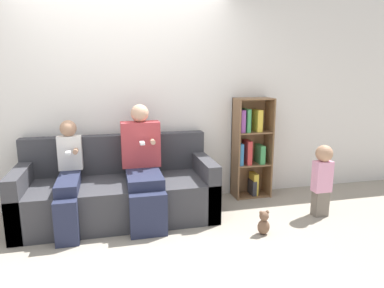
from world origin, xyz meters
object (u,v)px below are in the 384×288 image
adult_seated (143,163)px  toddler_standing (322,176)px  couch (119,192)px  teddy_bear (264,223)px  bookshelf (250,148)px  child_seated (68,177)px

adult_seated → toddler_standing: size_ratio=1.53×
couch → toddler_standing: couch is taller
adult_seated → teddy_bear: size_ratio=4.97×
couch → bookshelf: 1.75m
child_seated → toddler_standing: child_seated is taller
couch → adult_seated: (0.27, -0.10, 0.35)m
couch → bookshelf: size_ratio=1.63×
couch → teddy_bear: 1.60m
adult_seated → bookshelf: (1.42, 0.40, 0.00)m
teddy_bear → toddler_standing: bearing=18.8°
adult_seated → teddy_bear: (1.12, -0.67, -0.52)m
adult_seated → child_seated: (-0.77, -0.05, -0.09)m
couch → bookshelf: bookshelf is taller
couch → adult_seated: adult_seated is taller
adult_seated → toddler_standing: (1.94, -0.39, -0.18)m
child_seated → bookshelf: 2.23m
child_seated → adult_seated: bearing=3.4°
couch → toddler_standing: bearing=-12.5°
child_seated → bookshelf: (2.18, 0.45, 0.09)m
couch → child_seated: size_ratio=1.91×
adult_seated → bookshelf: 1.47m
toddler_standing → teddy_bear: (-0.82, -0.28, -0.34)m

